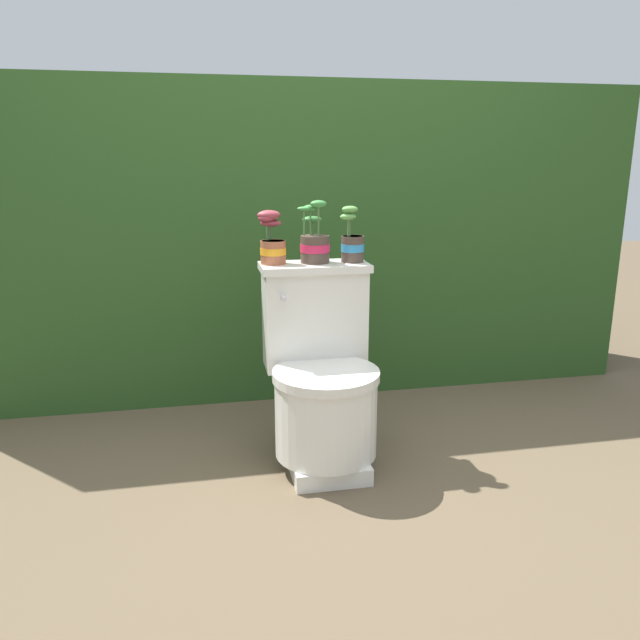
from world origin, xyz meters
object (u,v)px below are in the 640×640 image
at_px(toilet, 322,380).
at_px(potted_plant_midleft, 315,243).
at_px(potted_plant_left, 272,243).
at_px(potted_plant_middle, 352,244).

height_order(toilet, potted_plant_midleft, potted_plant_midleft).
bearing_deg(potted_plant_midleft, potted_plant_left, 176.78).
bearing_deg(potted_plant_left, potted_plant_middle, -3.92).
bearing_deg(potted_plant_middle, potted_plant_midleft, 175.30).
relative_size(potted_plant_midleft, potted_plant_middle, 1.10).
height_order(potted_plant_left, potted_plant_middle, potted_plant_middle).
height_order(toilet, potted_plant_left, potted_plant_left).
xyz_separation_m(potted_plant_left, potted_plant_midleft, (0.17, -0.01, -0.01)).
bearing_deg(potted_plant_middle, potted_plant_left, 176.08).
xyz_separation_m(toilet, potted_plant_left, (-0.17, 0.18, 0.53)).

